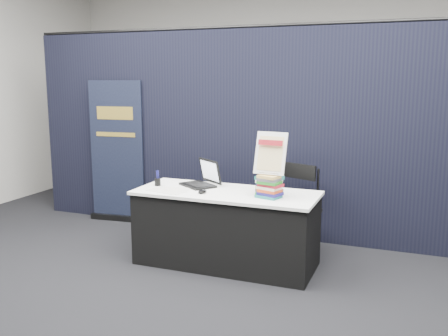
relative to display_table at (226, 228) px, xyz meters
The scene contains 15 objects.
floor 0.67m from the display_table, 90.00° to the right, with size 8.00×8.00×0.00m, color black.
wall_back 3.71m from the display_table, 90.00° to the left, with size 8.00×0.02×3.50m, color #AFACA5.
drape_partition 1.33m from the display_table, 90.00° to the left, with size 6.00×0.08×2.40m, color black.
display_table is the anchor object (origin of this frame).
laptop 0.59m from the display_table, 155.62° to the left, with size 0.44×0.46×0.27m.
mouse 0.46m from the display_table, 139.24° to the right, with size 0.07×0.11×0.03m, color black.
brochure_left 0.67m from the display_table, 159.74° to the right, with size 0.30×0.21×0.00m, color silver.
brochure_mid 0.71m from the display_table, 163.43° to the right, with size 0.34×0.24×0.00m, color silver.
brochure_right 0.64m from the display_table, 167.30° to the right, with size 0.29×0.21×0.00m, color silver.
pen_cup 0.86m from the display_table, behind, with size 0.06×0.06×0.08m, color black.
book_stack_tall 0.68m from the display_table, 12.00° to the right, with size 0.23×0.20×0.22m.
book_stack_short 0.64m from the display_table, ahead, with size 0.26×0.22×0.19m.
info_sign 0.92m from the display_table, ahead, with size 0.31×0.16×0.41m.
pullup_banner 2.15m from the display_table, 153.25° to the left, with size 0.78×0.17×1.82m.
stacking_chair 0.81m from the display_table, 45.33° to the left, with size 0.55×0.57×0.94m.
Camera 1 is at (1.73, -3.91, 1.86)m, focal length 40.00 mm.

